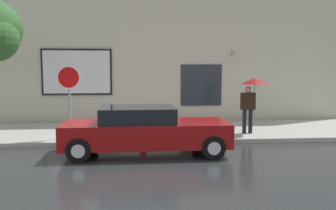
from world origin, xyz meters
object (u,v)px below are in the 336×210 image
(parked_car, at_px, (145,130))
(stop_sign, at_px, (69,87))
(fire_hydrant, at_px, (143,123))
(pedestrian_with_umbrella, at_px, (252,90))

(parked_car, height_order, stop_sign, stop_sign)
(parked_car, height_order, fire_hydrant, parked_car)
(fire_hydrant, height_order, stop_sign, stop_sign)
(fire_hydrant, distance_m, pedestrian_with_umbrella, 3.97)
(parked_car, xyz_separation_m, pedestrian_with_umbrella, (3.80, 2.08, 1.01))
(parked_car, bearing_deg, pedestrian_with_umbrella, 28.64)
(parked_car, relative_size, fire_hydrant, 5.73)
(fire_hydrant, bearing_deg, stop_sign, -170.12)
(fire_hydrant, xyz_separation_m, pedestrian_with_umbrella, (3.81, -0.02, 1.14))
(stop_sign, bearing_deg, parked_car, -35.17)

